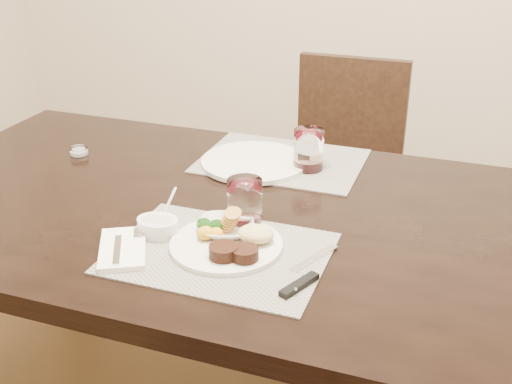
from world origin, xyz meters
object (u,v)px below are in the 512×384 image
(dinner_plate, at_px, (231,243))
(cracker_bowl, at_px, (226,228))
(wine_glass_near, at_px, (245,205))
(chair_far, at_px, (343,166))
(far_plate, at_px, (254,162))
(steak_knife, at_px, (303,278))

(dinner_plate, bearing_deg, cracker_bowl, 125.25)
(cracker_bowl, bearing_deg, wine_glass_near, 70.90)
(chair_far, xyz_separation_m, far_plate, (-0.12, -0.66, 0.26))
(wine_glass_near, bearing_deg, cracker_bowl, -109.10)
(dinner_plate, distance_m, steak_knife, 0.20)
(dinner_plate, bearing_deg, chair_far, 93.63)
(chair_far, bearing_deg, far_plate, -100.51)
(chair_far, distance_m, steak_knife, 1.23)
(chair_far, xyz_separation_m, wine_glass_near, (-0.02, -1.01, 0.30))
(chair_far, xyz_separation_m, cracker_bowl, (-0.04, -1.07, 0.27))
(steak_knife, distance_m, wine_glass_near, 0.27)
(chair_far, bearing_deg, dinner_plate, -90.44)
(steak_knife, bearing_deg, chair_far, 122.17)
(cracker_bowl, relative_size, far_plate, 0.52)
(steak_knife, height_order, wine_glass_near, wine_glass_near)
(chair_far, bearing_deg, steak_knife, -81.68)
(chair_far, relative_size, steak_knife, 3.80)
(chair_far, bearing_deg, wine_glass_near, -91.12)
(wine_glass_near, bearing_deg, far_plate, 106.45)
(dinner_plate, relative_size, steak_knife, 1.05)
(chair_far, height_order, far_plate, chair_far)
(wine_glass_near, bearing_deg, chair_far, 88.88)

